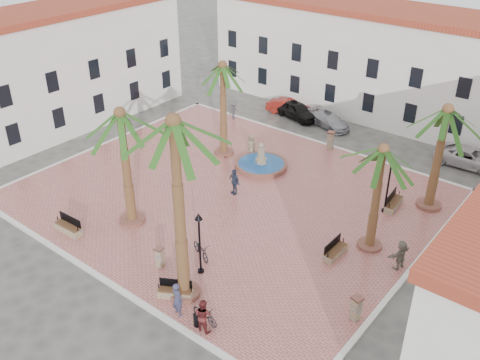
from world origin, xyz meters
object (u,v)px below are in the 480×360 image
(litter_bin, at_px, (197,320))
(lamppost_e, at_px, (390,175))
(bench_ne, at_px, (393,204))
(bench_s, at_px, (69,228))
(palm_s, at_px, (175,142))
(bicycle_a, at_px, (201,249))
(bicycle_b, at_px, (205,314))
(bollard_e, at_px, (356,308))
(car_red, at_px, (289,107))
(bollard_n, at_px, (331,140))
(car_white, at_px, (469,157))
(pedestrian_fountain_b, at_px, (234,181))
(pedestrian_north, at_px, (234,110))
(cyclist_a, at_px, (177,299))
(car_silver, at_px, (329,120))
(bench_e, at_px, (335,252))
(fountain, at_px, (261,164))
(pedestrian_east, at_px, (401,255))
(palm_e, at_px, (382,162))
(pedestrian_fountain_a, at_px, (251,145))
(palm_ne, at_px, (445,122))
(bench_se, at_px, (175,292))
(cyclist_b, at_px, (203,315))
(lamppost_s, at_px, (199,233))
(palm_sw, at_px, (121,127))
(car_black, at_px, (297,110))
(palm_nw, at_px, (223,76))
(bollard_se, at_px, (160,257))

(litter_bin, bearing_deg, lamppost_e, 80.16)
(bench_ne, distance_m, litter_bin, 16.04)
(bench_s, relative_size, bench_ne, 0.98)
(palm_s, bearing_deg, bicycle_a, 116.79)
(bicycle_a, bearing_deg, bicycle_b, -112.44)
(bollard_e, xyz_separation_m, bicycle_b, (-5.59, -4.71, -0.22))
(car_red, bearing_deg, bollard_n, -130.32)
(bench_ne, distance_m, car_white, 9.43)
(bollard_n, height_order, bicycle_b, bollard_n)
(bicycle_b, distance_m, pedestrian_fountain_b, 12.24)
(bollard_e, distance_m, pedestrian_north, 25.74)
(cyclist_a, height_order, car_silver, cyclist_a)
(bench_e, relative_size, cyclist_a, 0.99)
(cyclist_a, relative_size, pedestrian_fountain_b, 1.03)
(fountain, xyz_separation_m, bench_e, (9.66, -5.94, 0.01))
(pedestrian_north, bearing_deg, bench_ne, -102.90)
(bench_ne, xyz_separation_m, pedestrian_east, (2.90, -5.59, 0.58))
(bench_e, height_order, bicycle_a, bench_e)
(palm_e, height_order, pedestrian_fountain_a, palm_e)
(palm_ne, distance_m, pedestrian_east, 8.91)
(bench_ne, distance_m, pedestrian_fountain_b, 10.58)
(bench_se, relative_size, cyclist_b, 1.03)
(bollard_n, height_order, bollard_e, bollard_n)
(palm_e, xyz_separation_m, cyclist_b, (-3.18, -10.95, -4.71))
(lamppost_s, relative_size, lamppost_e, 0.97)
(palm_ne, bearing_deg, bicycle_a, -121.26)
(bench_ne, xyz_separation_m, bicycle_b, (-2.69, -15.39, 0.20))
(palm_sw, bearing_deg, bicycle_a, 0.26)
(fountain, distance_m, pedestrian_north, 9.53)
(bench_e, distance_m, pedestrian_north, 20.83)
(bench_ne, bearing_deg, lamppost_e, 157.54)
(bench_ne, height_order, pedestrian_fountain_b, pedestrian_fountain_b)
(bicycle_a, xyz_separation_m, bicycle_b, (3.62, -3.71, 0.01))
(litter_bin, distance_m, bicycle_b, 0.46)
(car_red, bearing_deg, pedestrian_north, 135.54)
(palm_s, xyz_separation_m, palm_ne, (6.61, 16.16, -2.74))
(car_black, bearing_deg, pedestrian_fountain_b, -152.29)
(bench_ne, height_order, pedestrian_east, pedestrian_east)
(car_silver, bearing_deg, bench_s, -171.28)
(car_red, bearing_deg, palm_nw, 175.63)
(lamppost_s, distance_m, car_red, 23.81)
(lamppost_s, height_order, bollard_n, lamppost_s)
(bench_e, bearing_deg, pedestrian_east, -69.03)
(bollard_n, distance_m, bicycle_b, 20.99)
(car_red, bearing_deg, pedestrian_fountain_b, -168.59)
(bicycle_a, height_order, car_black, car_black)
(palm_ne, distance_m, bollard_se, 18.70)
(palm_e, distance_m, bench_se, 12.86)
(lamppost_e, xyz_separation_m, car_white, (2.07, 10.03, -2.12))
(lamppost_s, bearing_deg, car_red, 112.41)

